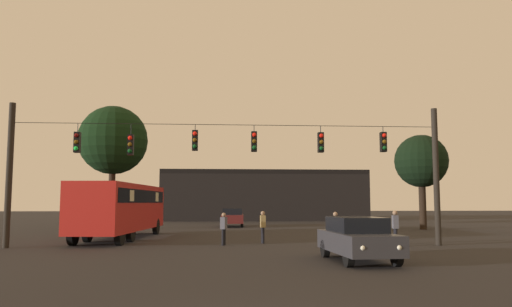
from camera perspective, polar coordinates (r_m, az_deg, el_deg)
The scene contains 12 objects.
ground_plane at distance 31.71m, azimuth -3.40°, elevation -9.31°, with size 168.00×168.00×0.00m, color black.
overhead_signal_span at distance 23.08m, azimuth -3.15°, elevation -1.05°, with size 20.15×0.44×6.57m.
city_bus at distance 28.73m, azimuth -15.22°, elevation -5.78°, with size 3.36×11.16×3.00m.
car_near_right at distance 17.69m, azimuth 11.64°, elevation -9.54°, with size 2.02×4.41×1.52m.
car_far_left at distance 41.69m, azimuth -2.72°, elevation -7.34°, with size 1.98×4.40×1.52m.
pedestrian_crossing_left at distance 24.03m, azimuth 15.77°, elevation -8.07°, with size 0.28×0.38×1.65m.
pedestrian_crossing_center at distance 23.76m, azimuth -3.75°, elevation -8.47°, with size 0.35×0.42×1.54m.
pedestrian_crossing_right at distance 23.41m, azimuth 9.16°, elevation -8.37°, with size 0.33×0.41×1.59m.
pedestrian_near_bus at distance 24.84m, azimuth 0.79°, elevation -8.27°, with size 0.27×0.38×1.59m.
corner_building at distance 58.00m, azimuth 0.79°, elevation -4.88°, with size 22.94×8.89×5.61m.
tree_left_silhouette at distance 39.74m, azimuth -16.16°, elevation 1.44°, with size 5.29×5.29×9.46m.
tree_behind_building at distance 39.59m, azimuth 18.53°, elevation -0.90°, with size 4.00×4.00×7.15m.
Camera 1 is at (-0.36, -7.15, 2.03)m, focal length 34.66 mm.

